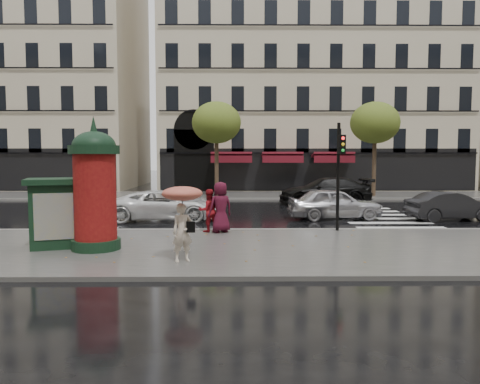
{
  "coord_description": "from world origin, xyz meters",
  "views": [
    {
      "loc": [
        -0.71,
        -14.56,
        2.88
      ],
      "look_at": [
        -0.54,
        1.5,
        1.65
      ],
      "focal_mm": 35.0,
      "sensor_mm": 36.0,
      "label": 1
    }
  ],
  "objects_px": {
    "woman_umbrella": "(182,210)",
    "woman_red": "(209,210)",
    "man_burgundy": "(221,207)",
    "car_darkgrey": "(451,206)",
    "car_silver": "(335,204)",
    "morris_column": "(95,186)",
    "newsstand": "(57,212)",
    "car_black": "(325,191)",
    "traffic_light": "(339,166)",
    "car_far_silver": "(69,194)",
    "car_white": "(164,206)"
  },
  "relations": [
    {
      "from": "man_burgundy",
      "to": "morris_column",
      "type": "height_order",
      "value": "morris_column"
    },
    {
      "from": "newsstand",
      "to": "car_silver",
      "type": "xyz_separation_m",
      "value": [
        9.97,
        7.0,
        -0.47
      ]
    },
    {
      "from": "car_silver",
      "to": "car_far_silver",
      "type": "xyz_separation_m",
      "value": [
        -14.08,
        5.6,
        -0.03
      ]
    },
    {
      "from": "newsstand",
      "to": "woman_red",
      "type": "bearing_deg",
      "value": 31.96
    },
    {
      "from": "car_darkgrey",
      "to": "car_silver",
      "type": "bearing_deg",
      "value": 77.37
    },
    {
      "from": "woman_red",
      "to": "man_burgundy",
      "type": "bearing_deg",
      "value": 139.47
    },
    {
      "from": "car_far_silver",
      "to": "car_darkgrey",
      "type": "bearing_deg",
      "value": 70.01
    },
    {
      "from": "man_burgundy",
      "to": "car_darkgrey",
      "type": "bearing_deg",
      "value": 173.04
    },
    {
      "from": "woman_umbrella",
      "to": "newsstand",
      "type": "distance_m",
      "value": 4.54
    },
    {
      "from": "traffic_light",
      "to": "car_black",
      "type": "height_order",
      "value": "traffic_light"
    },
    {
      "from": "newsstand",
      "to": "car_darkgrey",
      "type": "height_order",
      "value": "newsstand"
    },
    {
      "from": "woman_red",
      "to": "man_burgundy",
      "type": "distance_m",
      "value": 0.48
    },
    {
      "from": "woman_red",
      "to": "car_black",
      "type": "xyz_separation_m",
      "value": [
        6.38,
        11.0,
        -0.1
      ]
    },
    {
      "from": "traffic_light",
      "to": "car_silver",
      "type": "distance_m",
      "value": 4.45
    },
    {
      "from": "man_burgundy",
      "to": "car_black",
      "type": "relative_size",
      "value": 0.33
    },
    {
      "from": "woman_red",
      "to": "car_silver",
      "type": "height_order",
      "value": "woman_red"
    },
    {
      "from": "car_far_silver",
      "to": "man_burgundy",
      "type": "bearing_deg",
      "value": 39.55
    },
    {
      "from": "woman_umbrella",
      "to": "woman_red",
      "type": "relative_size",
      "value": 1.31
    },
    {
      "from": "car_darkgrey",
      "to": "woman_red",
      "type": "bearing_deg",
      "value": 101.71
    },
    {
      "from": "traffic_light",
      "to": "newsstand",
      "type": "height_order",
      "value": "traffic_light"
    },
    {
      "from": "car_silver",
      "to": "car_white",
      "type": "distance_m",
      "value": 7.73
    },
    {
      "from": "woman_red",
      "to": "car_white",
      "type": "height_order",
      "value": "woman_red"
    },
    {
      "from": "newsstand",
      "to": "man_burgundy",
      "type": "bearing_deg",
      "value": 28.29
    },
    {
      "from": "traffic_light",
      "to": "car_black",
      "type": "distance_m",
      "value": 11.04
    },
    {
      "from": "morris_column",
      "to": "car_white",
      "type": "xyz_separation_m",
      "value": [
        0.96,
        7.05,
        -1.33
      ]
    },
    {
      "from": "car_far_silver",
      "to": "car_silver",
      "type": "bearing_deg",
      "value": 65.73
    },
    {
      "from": "man_burgundy",
      "to": "car_darkgrey",
      "type": "relative_size",
      "value": 0.47
    },
    {
      "from": "woman_umbrella",
      "to": "car_far_silver",
      "type": "xyz_separation_m",
      "value": [
        -8.16,
        14.64,
        -0.77
      ]
    },
    {
      "from": "morris_column",
      "to": "car_white",
      "type": "relative_size",
      "value": 0.81
    },
    {
      "from": "morris_column",
      "to": "car_white",
      "type": "height_order",
      "value": "morris_column"
    },
    {
      "from": "woman_umbrella",
      "to": "traffic_light",
      "type": "xyz_separation_m",
      "value": [
        5.22,
        5.03,
        1.07
      ]
    },
    {
      "from": "man_burgundy",
      "to": "car_far_silver",
      "type": "height_order",
      "value": "man_burgundy"
    },
    {
      "from": "car_white",
      "to": "newsstand",
      "type": "bearing_deg",
      "value": 159.5
    },
    {
      "from": "newsstand",
      "to": "morris_column",
      "type": "bearing_deg",
      "value": -17.24
    },
    {
      "from": "woman_umbrella",
      "to": "car_far_silver",
      "type": "height_order",
      "value": "woman_umbrella"
    },
    {
      "from": "woman_umbrella",
      "to": "car_white",
      "type": "relative_size",
      "value": 0.42
    },
    {
      "from": "car_white",
      "to": "car_far_silver",
      "type": "xyz_separation_m",
      "value": [
        -6.36,
        5.95,
        0.02
      ]
    },
    {
      "from": "traffic_light",
      "to": "car_darkgrey",
      "type": "xyz_separation_m",
      "value": [
        5.86,
        3.57,
        -1.89
      ]
    },
    {
      "from": "woman_umbrella",
      "to": "car_white",
      "type": "distance_m",
      "value": 8.91
    },
    {
      "from": "man_burgundy",
      "to": "car_darkgrey",
      "type": "xyz_separation_m",
      "value": [
        10.22,
        3.93,
        -0.4
      ]
    },
    {
      "from": "woman_umbrella",
      "to": "car_darkgrey",
      "type": "height_order",
      "value": "woman_umbrella"
    },
    {
      "from": "traffic_light",
      "to": "car_far_silver",
      "type": "distance_m",
      "value": 16.57
    },
    {
      "from": "woman_red",
      "to": "car_black",
      "type": "distance_m",
      "value": 12.72
    },
    {
      "from": "woman_red",
      "to": "morris_column",
      "type": "relative_size",
      "value": 0.4
    },
    {
      "from": "man_burgundy",
      "to": "car_far_silver",
      "type": "xyz_separation_m",
      "value": [
        -9.01,
        9.96,
        -0.34
      ]
    },
    {
      "from": "man_burgundy",
      "to": "traffic_light",
      "type": "bearing_deg",
      "value": 156.66
    },
    {
      "from": "car_black",
      "to": "newsstand",
      "type": "bearing_deg",
      "value": -42.38
    },
    {
      "from": "man_burgundy",
      "to": "car_silver",
      "type": "xyz_separation_m",
      "value": [
        5.07,
        4.36,
        -0.32
      ]
    },
    {
      "from": "man_burgundy",
      "to": "car_darkgrey",
      "type": "distance_m",
      "value": 10.96
    },
    {
      "from": "traffic_light",
      "to": "newsstand",
      "type": "bearing_deg",
      "value": -162.12
    }
  ]
}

